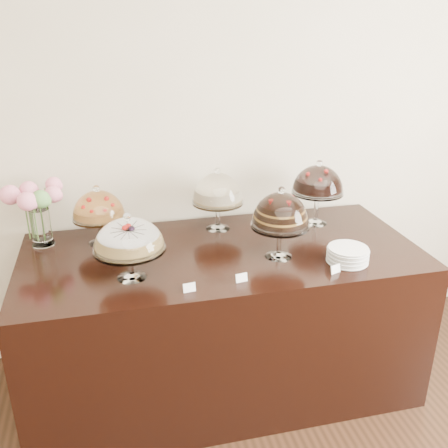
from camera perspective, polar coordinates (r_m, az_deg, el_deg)
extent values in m
cube|color=beige|center=(3.15, 1.03, 11.55)|extent=(5.00, 0.04, 3.00)
cube|color=black|center=(3.01, -0.23, -10.78)|extent=(2.20, 1.00, 0.90)
cone|color=white|center=(2.55, -10.49, -5.75)|extent=(0.15, 0.15, 0.02)
cylinder|color=white|center=(2.51, -10.61, -4.22)|extent=(0.03, 0.03, 0.13)
cylinder|color=white|center=(2.48, -10.73, -2.79)|extent=(0.35, 0.35, 0.01)
cylinder|color=tan|center=(2.47, -10.79, -2.02)|extent=(0.28, 0.28, 0.06)
sphere|color=red|center=(2.47, -9.19, -0.79)|extent=(0.02, 0.02, 0.02)
sphere|color=red|center=(2.50, -12.22, -0.79)|extent=(0.02, 0.02, 0.02)
sphere|color=red|center=(2.38, -11.16, -1.90)|extent=(0.02, 0.02, 0.02)
sphere|color=white|center=(2.41, -11.02, 0.82)|extent=(0.04, 0.04, 0.04)
cone|color=white|center=(2.73, 6.25, -3.44)|extent=(0.15, 0.15, 0.02)
cylinder|color=white|center=(2.69, 6.33, -1.76)|extent=(0.03, 0.03, 0.15)
cylinder|color=white|center=(2.66, 6.41, -0.17)|extent=(0.31, 0.31, 0.01)
cylinder|color=black|center=(2.64, 6.47, 1.12)|extent=(0.23, 0.23, 0.12)
sphere|color=red|center=(2.65, 7.62, 2.75)|extent=(0.02, 0.02, 0.02)
sphere|color=red|center=(2.66, 5.72, 2.93)|extent=(0.02, 0.02, 0.02)
sphere|color=red|center=(2.58, 5.41, 2.28)|extent=(0.02, 0.02, 0.02)
sphere|color=red|center=(2.57, 7.37, 2.10)|extent=(0.02, 0.02, 0.02)
sphere|color=white|center=(2.59, 6.59, 3.86)|extent=(0.04, 0.04, 0.04)
cone|color=white|center=(3.07, -0.71, -0.27)|extent=(0.15, 0.15, 0.02)
cylinder|color=white|center=(3.04, -0.71, 1.19)|extent=(0.03, 0.03, 0.14)
cylinder|color=white|center=(3.01, -0.72, 2.56)|extent=(0.31, 0.31, 0.01)
cylinder|color=beige|center=(2.99, -0.73, 3.27)|extent=(0.25, 0.25, 0.07)
sphere|color=white|center=(2.95, -0.74, 6.13)|extent=(0.04, 0.04, 0.04)
cone|color=white|center=(3.20, 10.37, 0.34)|extent=(0.15, 0.15, 0.02)
cylinder|color=white|center=(3.16, 10.49, 2.02)|extent=(0.03, 0.03, 0.18)
cylinder|color=white|center=(3.13, 10.62, 3.62)|extent=(0.32, 0.32, 0.01)
cylinder|color=black|center=(3.12, 10.67, 4.34)|extent=(0.26, 0.26, 0.07)
sphere|color=red|center=(3.15, 11.71, 5.32)|extent=(0.02, 0.02, 0.02)
sphere|color=red|center=(3.13, 9.51, 5.35)|extent=(0.02, 0.02, 0.02)
sphere|color=red|center=(3.04, 10.97, 4.73)|extent=(0.02, 0.02, 0.02)
sphere|color=white|center=(3.08, 10.86, 6.83)|extent=(0.04, 0.04, 0.04)
cone|color=white|center=(2.96, -13.81, -1.82)|extent=(0.15, 0.15, 0.02)
cylinder|color=white|center=(2.93, -13.94, -0.48)|extent=(0.03, 0.03, 0.13)
cylinder|color=white|center=(2.91, -14.07, 0.77)|extent=(0.30, 0.30, 0.01)
cylinder|color=#CA853B|center=(2.90, -14.12, 1.28)|extent=(0.26, 0.26, 0.04)
sphere|color=red|center=(2.91, -12.85, 2.12)|extent=(0.02, 0.02, 0.02)
sphere|color=red|center=(2.95, -13.88, 2.35)|extent=(0.02, 0.02, 0.02)
sphere|color=red|center=(2.93, -15.20, 2.09)|extent=(0.02, 0.02, 0.02)
sphere|color=red|center=(2.87, -15.52, 1.59)|extent=(0.02, 0.02, 0.02)
sphere|color=red|center=(2.82, -14.49, 1.34)|extent=(0.02, 0.02, 0.02)
sphere|color=red|center=(2.84, -13.13, 1.62)|extent=(0.02, 0.02, 0.02)
sphere|color=white|center=(2.85, -14.39, 3.94)|extent=(0.04, 0.04, 0.04)
cylinder|color=white|center=(3.00, -20.17, -0.33)|extent=(0.11, 0.11, 0.21)
cylinder|color=#476B2D|center=(2.98, -19.48, 0.84)|extent=(0.01, 0.01, 0.25)
sphere|color=pink|center=(2.94, -18.95, 3.24)|extent=(0.10, 0.10, 0.10)
cylinder|color=#476B2D|center=(3.02, -19.45, 1.40)|extent=(0.01, 0.01, 0.28)
sphere|color=pink|center=(3.02, -18.90, 4.28)|extent=(0.09, 0.09, 0.09)
cylinder|color=#476B2D|center=(3.01, -20.71, 1.07)|extent=(0.01, 0.01, 0.27)
sphere|color=pink|center=(3.00, -21.42, 3.64)|extent=(0.10, 0.10, 0.10)
cylinder|color=#476B2D|center=(2.99, -21.61, 0.77)|extent=(0.01, 0.01, 0.27)
sphere|color=pink|center=(2.95, -23.26, 3.08)|extent=(0.11, 0.11, 0.11)
cylinder|color=#476B2D|center=(2.93, -20.76, 0.41)|extent=(0.01, 0.01, 0.26)
sphere|color=pink|center=(2.85, -21.57, 2.43)|extent=(0.10, 0.10, 0.10)
cylinder|color=#476B2D|center=(2.94, -20.11, 0.54)|extent=(0.01, 0.01, 0.26)
sphere|color=#599045|center=(2.86, -20.23, 2.68)|extent=(0.10, 0.10, 0.10)
cylinder|color=white|center=(2.73, 13.88, -4.17)|extent=(0.21, 0.21, 0.01)
cylinder|color=white|center=(2.73, 13.90, -3.96)|extent=(0.20, 0.20, 0.01)
cylinder|color=white|center=(2.73, 13.92, -3.75)|extent=(0.21, 0.21, 0.01)
cylinder|color=white|center=(2.72, 13.94, -3.55)|extent=(0.20, 0.20, 0.01)
cylinder|color=white|center=(2.72, 13.97, -3.34)|extent=(0.21, 0.21, 0.01)
cylinder|color=white|center=(2.71, 13.99, -3.13)|extent=(0.20, 0.20, 0.01)
cylinder|color=white|center=(2.71, 14.01, -2.92)|extent=(0.21, 0.21, 0.01)
cylinder|color=white|center=(2.70, 14.03, -2.71)|extent=(0.20, 0.20, 0.01)
cube|color=white|center=(2.38, -3.98, -7.26)|extent=(0.06, 0.02, 0.04)
cube|color=white|center=(2.60, 12.63, -5.04)|extent=(0.06, 0.03, 0.04)
cube|color=white|center=(2.46, 2.02, -6.16)|extent=(0.06, 0.02, 0.04)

